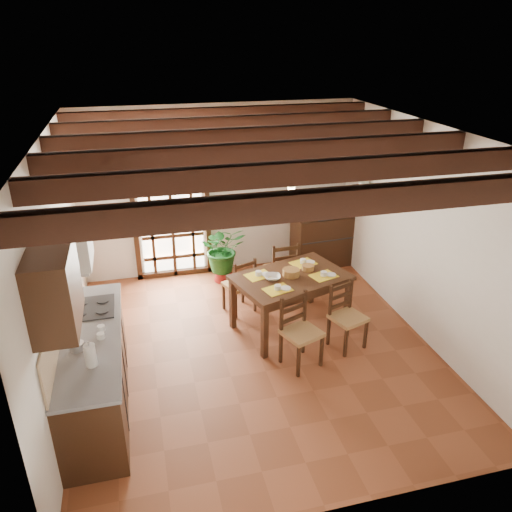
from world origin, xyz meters
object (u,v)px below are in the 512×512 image
object	(u,v)px
chair_near_left	(300,344)
chair_near_right	(347,328)
crt_tv	(325,205)
potted_plant	(223,249)
kitchen_counter	(95,370)
chair_far_right	(281,280)
chair_far_left	(240,294)
sideboard	(323,240)
pendant_lamp	(292,182)
dining_table	(291,283)

from	to	relation	value
chair_near_left	chair_near_right	distance (m)	0.74
crt_tv	potted_plant	world-z (taller)	potted_plant
chair_near_left	potted_plant	size ratio (longest dim) A/B	0.45
chair_near_left	kitchen_counter	bearing A→B (deg)	162.79
kitchen_counter	chair_near_left	distance (m)	2.42
chair_far_right	potted_plant	size ratio (longest dim) A/B	0.47
chair_far_left	crt_tv	bearing A→B (deg)	-167.25
chair_near_left	chair_far_left	size ratio (longest dim) A/B	1.07
chair_far_right	sideboard	world-z (taller)	chair_far_right
kitchen_counter	potted_plant	size ratio (longest dim) A/B	1.09
chair_near_left	chair_near_right	xyz separation A→B (m)	(0.71, 0.22, -0.01)
kitchen_counter	chair_far_left	distance (m)	2.55
potted_plant	pendant_lamp	xyz separation A→B (m)	(0.62, -1.53, 1.51)
chair_far_left	potted_plant	bearing A→B (deg)	-109.00
potted_plant	pendant_lamp	world-z (taller)	pendant_lamp
chair_far_left	crt_tv	size ratio (longest dim) A/B	1.72
dining_table	crt_tv	size ratio (longest dim) A/B	3.39
pendant_lamp	chair_far_left	bearing A→B (deg)	138.17
chair_far_left	chair_far_right	xyz separation A→B (m)	(0.70, 0.22, 0.03)
crt_tv	chair_near_left	bearing A→B (deg)	-125.04
kitchen_counter	crt_tv	world-z (taller)	kitchen_counter
chair_near_left	chair_far_left	world-z (taller)	chair_near_left
kitchen_counter	potted_plant	world-z (taller)	potted_plant
dining_table	kitchen_counter	bearing A→B (deg)	-175.79
dining_table	pendant_lamp	xyz separation A→B (m)	(0.00, 0.10, 1.38)
sideboard	chair_near_right	bearing A→B (deg)	-108.35
chair_near_left	pendant_lamp	size ratio (longest dim) A/B	1.09
chair_far_left	kitchen_counter	bearing A→B (deg)	17.75
sideboard	crt_tv	distance (m)	0.64
potted_plant	dining_table	bearing A→B (deg)	-69.07
chair_far_right	crt_tv	xyz separation A→B (m)	(1.06, 0.99, 0.79)
chair_near_left	pendant_lamp	distance (m)	2.02
kitchen_counter	chair_far_right	distance (m)	3.24
chair_far_right	potted_plant	world-z (taller)	potted_plant
dining_table	pendant_lamp	size ratio (longest dim) A/B	2.01
chair_far_left	potted_plant	world-z (taller)	potted_plant
chair_near_left	chair_near_right	size ratio (longest dim) A/B	1.05
chair_near_right	potted_plant	xyz separation A→B (m)	(-1.20, 2.25, 0.29)
chair_near_right	chair_far_left	distance (m)	1.69
dining_table	chair_near_left	size ratio (longest dim) A/B	1.84
pendant_lamp	kitchen_counter	bearing A→B (deg)	-156.70
chair_near_right	pendant_lamp	xyz separation A→B (m)	(-0.58, 0.72, 1.80)
kitchen_counter	chair_far_left	size ratio (longest dim) A/B	2.61
chair_near_left	chair_near_right	bearing A→B (deg)	-3.88
dining_table	chair_near_right	xyz separation A→B (m)	(0.58, -0.62, -0.43)
kitchen_counter	sideboard	distance (m)	4.68
kitchen_counter	crt_tv	distance (m)	4.72
chair_far_right	pendant_lamp	world-z (taller)	pendant_lamp
sideboard	crt_tv	size ratio (longest dim) A/B	2.13
crt_tv	potted_plant	bearing A→B (deg)	177.58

